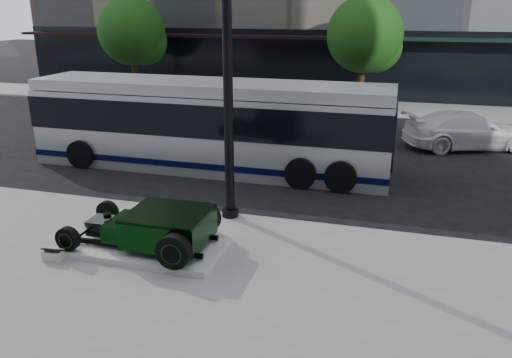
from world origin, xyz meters
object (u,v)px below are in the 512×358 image
(lamppost, at_px, (228,77))
(white_sedan, at_px, (468,130))
(hot_rod, at_px, (160,227))
(transit_bus, at_px, (210,125))

(lamppost, bearing_deg, white_sedan, 53.91)
(lamppost, distance_m, white_sedan, 11.68)
(hot_rod, relative_size, lamppost, 0.42)
(hot_rod, relative_size, white_sedan, 0.66)
(hot_rod, bearing_deg, white_sedan, 56.66)
(hot_rod, bearing_deg, transit_bus, 101.08)
(hot_rod, distance_m, lamppost, 3.84)
(hot_rod, xyz_separation_m, transit_bus, (-1.26, 6.42, 0.79))
(white_sedan, bearing_deg, transit_bus, 100.29)
(white_sedan, bearing_deg, hot_rod, 127.33)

